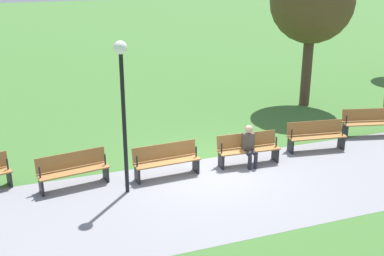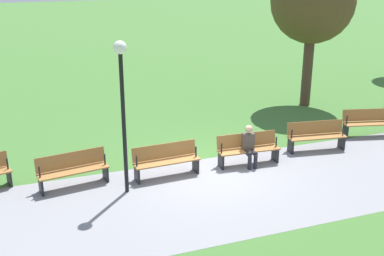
% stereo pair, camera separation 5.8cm
% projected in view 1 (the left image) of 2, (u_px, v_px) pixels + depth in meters
% --- Properties ---
extents(ground_plane, '(120.00, 120.00, 0.00)m').
position_uv_depth(ground_plane, '(209.00, 171.00, 13.49)').
color(ground_plane, '#3D6B2D').
extents(path_paving, '(41.61, 4.37, 0.01)m').
position_uv_depth(path_paving, '(229.00, 191.00, 12.29)').
color(path_paving, gray).
rests_on(path_paving, ground).
extents(bench_3, '(1.88, 0.90, 0.89)m').
position_uv_depth(bench_3, '(369.00, 122.00, 16.05)').
color(bench_3, '#996633').
rests_on(bench_3, ground).
extents(bench_4, '(1.87, 0.74, 0.89)m').
position_uv_depth(bench_4, '(316.00, 135.00, 14.84)').
color(bench_4, '#996633').
rests_on(bench_4, ground).
extents(bench_5, '(1.84, 0.56, 0.89)m').
position_uv_depth(bench_5, '(248.00, 148.00, 13.82)').
color(bench_5, '#996633').
rests_on(bench_5, ground).
extents(bench_6, '(1.84, 0.56, 0.89)m').
position_uv_depth(bench_6, '(166.00, 160.00, 13.01)').
color(bench_6, '#996633').
rests_on(bench_6, ground).
extents(bench_7, '(1.87, 0.74, 0.89)m').
position_uv_depth(bench_7, '(73.00, 169.00, 12.43)').
color(bench_7, '#996633').
rests_on(bench_7, ground).
extents(person_seated, '(0.34, 0.53, 1.20)m').
position_uv_depth(person_seated, '(249.00, 145.00, 13.63)').
color(person_seated, '#4C4238').
rests_on(person_seated, ground).
extents(tree_2, '(3.22, 3.22, 5.72)m').
position_uv_depth(tree_2, '(312.00, 2.00, 18.26)').
color(tree_2, '#4C3828').
rests_on(tree_2, ground).
extents(lamp_post, '(0.32, 0.32, 3.86)m').
position_uv_depth(lamp_post, '(122.00, 90.00, 11.36)').
color(lamp_post, black).
rests_on(lamp_post, ground).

